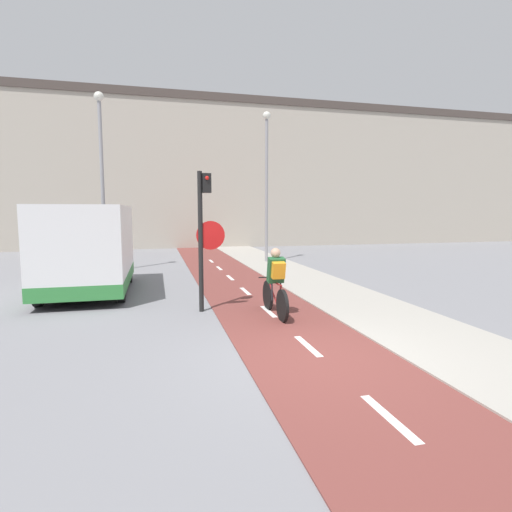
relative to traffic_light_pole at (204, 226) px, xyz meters
The scene contains 9 objects.
ground_plane 4.27m from the traffic_light_pole, 67.72° to the right, with size 120.00×120.00×0.00m, color gray.
bike_lane 4.26m from the traffic_light_pole, 67.68° to the right, with size 2.47×60.00×0.02m.
sidewalk_strip 5.57m from the traffic_light_pole, 42.02° to the right, with size 2.40×60.00×0.05m.
building_row_background 19.79m from the traffic_light_pole, 85.82° to the left, with size 60.00×5.20×9.94m.
traffic_light_pole is the anchor object (origin of this frame).
street_lamp_far 8.09m from the traffic_light_pole, 112.88° to the left, with size 0.36×0.36×6.83m.
street_lamp_sidewalk 9.72m from the traffic_light_pole, 65.67° to the left, with size 0.36×0.36×6.86m.
cyclist_near 2.14m from the traffic_light_pole, 29.25° to the right, with size 0.46×1.84×1.54m.
van 4.29m from the traffic_light_pole, 134.82° to the left, with size 2.19×4.67×2.52m.
Camera 1 is at (-2.50, -5.79, 2.33)m, focal length 28.00 mm.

